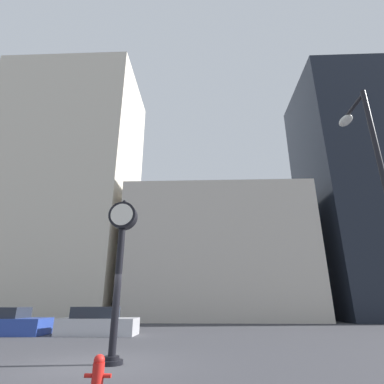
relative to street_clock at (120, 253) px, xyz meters
name	(u,v)px	position (x,y,z in m)	size (l,w,h in m)	color
ground_plane	(95,365)	(-0.44, -0.09, -3.18)	(200.00, 200.00, 0.00)	#38383D
building_tall_tower	(67,187)	(-13.99, 23.91, 11.83)	(15.51, 12.00, 30.03)	beige
building_storefront_row	(217,255)	(4.14, 23.91, 3.37)	(18.92, 12.00, 13.11)	beige
building_glass_modern	(362,188)	(21.42, 23.91, 11.12)	(12.35, 12.00, 28.60)	black
street_clock	(120,253)	(0.00, 0.00, 0.00)	(0.90, 0.67, 4.97)	black
car_blue	(2,323)	(-8.44, 7.86, -2.58)	(4.79, 2.14, 1.43)	#28429E
car_silver	(98,323)	(-3.19, 8.06, -2.57)	(4.19, 1.82, 1.45)	#BCBCC1
fire_hydrant_near	(98,373)	(0.53, -2.78, -2.84)	(0.54, 0.23, 0.67)	red
street_lamp_right	(376,178)	(7.37, -1.97, 1.64)	(0.36, 1.57, 7.43)	black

